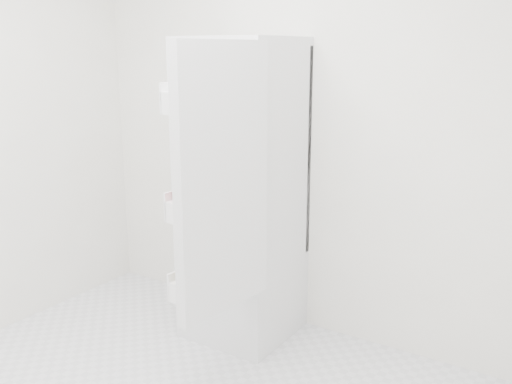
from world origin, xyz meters
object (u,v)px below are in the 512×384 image
Objects in this scene: refrigerator at (247,228)px; fridge_door at (219,186)px; red_cabbage at (268,205)px; mushroom_bowl at (213,211)px.

fridge_door is (0.27, -0.64, 0.43)m from refrigerator.
fridge_door is (0.11, -0.63, 0.26)m from red_cabbage.
fridge_door is at bearing -49.69° from mushroom_bowl.
refrigerator is 1.38× the size of fridge_door.
red_cabbage is 1.32× the size of mushroom_bowl.
mushroom_bowl is (-0.17, -0.12, 0.11)m from refrigerator.
fridge_door reaches higher than mushroom_bowl.
mushroom_bowl is (-0.32, -0.12, -0.06)m from red_cabbage.
red_cabbage is 0.35m from mushroom_bowl.
mushroom_bowl is 0.11× the size of fridge_door.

